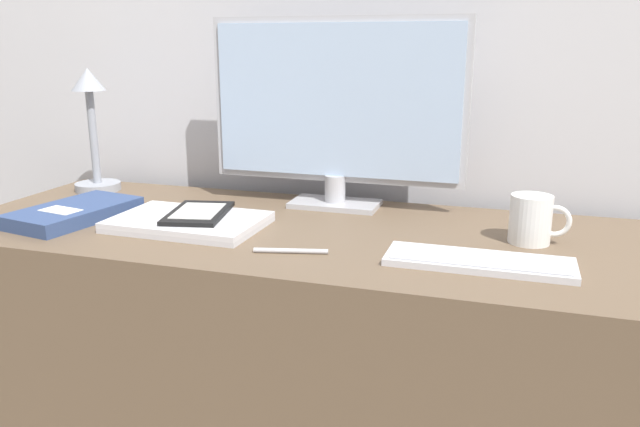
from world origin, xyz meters
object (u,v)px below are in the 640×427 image
Objects in this scene: laptop at (189,222)px; pen at (291,251)px; notebook at (74,213)px; monitor at (336,109)px; ereader at (198,213)px; keyboard at (479,261)px; coffee_mug at (532,219)px; desk_lamp at (92,125)px.

laptop is 2.29× the size of pen.
laptop is at bearing 4.66° from notebook.
laptop is at bearing -133.35° from monitor.
monitor is 2.96× the size of ereader.
notebook reaches higher than keyboard.
keyboard is 1.59× the size of ereader.
monitor is 5.22× the size of coffee_mug.
keyboard is 0.18m from coffee_mug.
pen is at bearing -154.77° from coffee_mug.
keyboard is 2.81× the size of coffee_mug.
ereader is at bearing 57.44° from laptop.
coffee_mug is 0.46m from pen.
ereader is at bearing 172.17° from keyboard.
desk_lamp is (-0.63, -0.02, -0.06)m from monitor.
ereader is (-0.23, -0.24, -0.20)m from monitor.
ereader is (0.01, 0.02, 0.02)m from laptop.
keyboard is 1.03m from desk_lamp.
pen is (0.26, -0.10, -0.01)m from laptop.
ereader is 0.48m from desk_lamp.
desk_lamp is 1.08m from coffee_mug.
monitor is 0.49m from coffee_mug.
monitor is 1.86× the size of keyboard.
pen is (0.02, -0.35, -0.22)m from monitor.
laptop is at bearing -30.66° from desk_lamp.
ereader is 0.27m from pen.
coffee_mug is at bearing -20.10° from monitor.
desk_lamp reaches higher than notebook.
laptop is 1.54× the size of ereader.
keyboard is at bearing -2.54° from notebook.
ereader is at bearing -134.12° from monitor.
monitor is at bearing 159.90° from coffee_mug.
ereader reaches higher than keyboard.
monitor reaches higher than notebook.
ereader is 1.77× the size of coffee_mug.
laptop is at bearing -122.56° from ereader.
laptop is at bearing 174.23° from keyboard.
notebook is (0.13, -0.25, -0.15)m from desk_lamp.
desk_lamp reaches higher than ereader.
desk_lamp reaches higher than laptop.
coffee_mug is (0.08, 0.16, 0.04)m from keyboard.
pen is at bearing -173.59° from keyboard.
coffee_mug is at bearing 8.33° from laptop.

